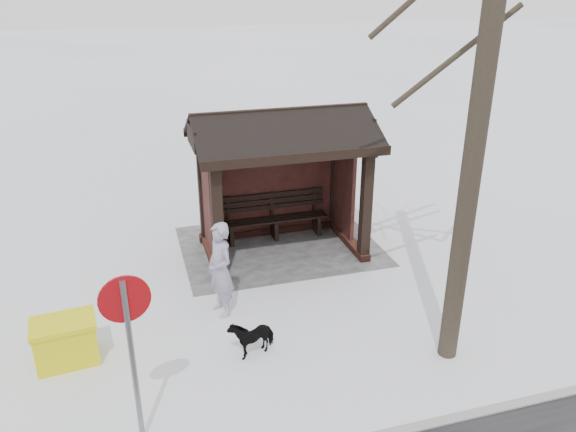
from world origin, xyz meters
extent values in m
plane|color=white|center=(0.00, 0.00, 0.00)|extent=(120.00, 120.00, 0.00)
cube|color=gray|center=(0.00, 5.50, 0.01)|extent=(120.00, 0.15, 0.06)
cube|color=gray|center=(0.00, -0.20, 0.01)|extent=(4.20, 3.20, 0.02)
cube|color=#3A1B15|center=(0.00, -0.90, 0.08)|extent=(3.30, 0.22, 0.16)
cube|color=#3A1B15|center=(-1.50, 0.00, 0.08)|extent=(0.22, 2.10, 0.16)
cube|color=#3A1B15|center=(1.50, 0.00, 0.08)|extent=(0.22, 2.10, 0.16)
cube|color=black|center=(-1.50, 0.90, 1.15)|extent=(0.20, 0.20, 2.30)
cube|color=black|center=(1.50, 0.90, 1.15)|extent=(0.20, 0.20, 2.30)
cube|color=black|center=(-1.50, -0.90, 1.15)|extent=(0.20, 0.20, 2.30)
cube|color=black|center=(1.50, -0.90, 1.15)|extent=(0.20, 0.20, 2.30)
cube|color=black|center=(0.00, -0.90, 1.23)|extent=(2.80, 0.08, 2.14)
cube|color=black|center=(-1.50, -0.31, 1.23)|extent=(0.08, 1.17, 2.14)
cube|color=black|center=(1.50, -0.31, 1.23)|extent=(0.08, 1.17, 2.14)
cube|color=black|center=(0.00, 0.90, 2.36)|extent=(3.40, 0.20, 0.18)
cube|color=black|center=(0.00, -0.90, 2.36)|extent=(3.40, 0.20, 0.18)
cylinder|color=black|center=(-1.50, 4.20, 4.28)|extent=(0.29, 0.29, 8.55)
imported|color=#948DA5|center=(1.67, 2.05, 0.85)|extent=(0.58, 0.72, 1.70)
imported|color=black|center=(1.42, 3.29, 0.30)|extent=(0.79, 0.56, 0.61)
cube|color=#D0CC0C|center=(4.18, 2.73, 0.32)|extent=(0.95, 0.68, 0.64)
cube|color=#D0CC0C|center=(4.18, 2.73, 0.68)|extent=(1.00, 0.74, 0.08)
cylinder|color=slate|center=(3.18, 4.67, 1.16)|extent=(0.07, 0.07, 2.31)
cylinder|color=#9F0B11|center=(3.18, 4.65, 2.06)|extent=(0.60, 0.11, 0.60)
cylinder|color=white|center=(3.18, 4.63, 2.06)|extent=(0.46, 0.09, 0.46)
camera|label=1|loc=(2.94, 10.45, 5.45)|focal=35.00mm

